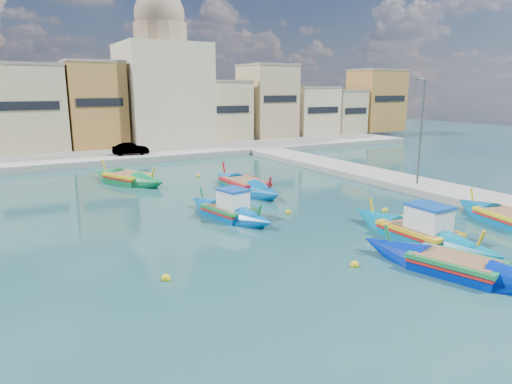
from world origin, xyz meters
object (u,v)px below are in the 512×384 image
object	(u,v)px
luzzu_blue_cabin	(229,212)
luzzu_cyan_south	(509,220)
quay_street_lamp	(420,131)
luzzu_blue_south	(456,268)
luzzu_cyan_mid	(245,187)
luzzu_green	(128,179)
luzzu_turquoise_cabin	(419,234)
church_block	(162,79)

from	to	relation	value
luzzu_blue_cabin	luzzu_cyan_south	world-z (taller)	luzzu_blue_cabin
quay_street_lamp	luzzu_cyan_south	xyz separation A→B (m)	(-2.44, -8.54, -4.07)
quay_street_lamp	luzzu_cyan_south	distance (m)	9.77
luzzu_blue_south	luzzu_cyan_south	size ratio (longest dim) A/B	1.05
luzzu_cyan_mid	luzzu_green	size ratio (longest dim) A/B	1.10
quay_street_lamp	luzzu_turquoise_cabin	xyz separation A→B (m)	(-8.78, -7.91, -3.98)
church_block	luzzu_cyan_mid	bearing A→B (deg)	-97.00
church_block	quay_street_lamp	bearing A→B (deg)	-77.65
luzzu_blue_south	luzzu_cyan_south	xyz separation A→B (m)	(8.32, 2.94, 0.01)
luzzu_cyan_mid	quay_street_lamp	bearing A→B (deg)	-29.60
luzzu_cyan_mid	luzzu_green	bearing A→B (deg)	133.83
church_block	luzzu_turquoise_cabin	bearing A→B (deg)	-91.82
luzzu_cyan_mid	luzzu_blue_south	world-z (taller)	luzzu_cyan_mid
luzzu_blue_cabin	luzzu_blue_south	size ratio (longest dim) A/B	0.90
church_block	luzzu_cyan_south	world-z (taller)	church_block
luzzu_blue_cabin	luzzu_cyan_south	size ratio (longest dim) A/B	0.94
luzzu_blue_south	luzzu_blue_cabin	bearing A→B (deg)	109.75
church_block	luzzu_cyan_mid	xyz separation A→B (m)	(-3.42, -27.83, -8.11)
luzzu_blue_cabin	church_block	bearing A→B (deg)	77.30
quay_street_lamp	luzzu_blue_cabin	distance (m)	15.56
luzzu_turquoise_cabin	luzzu_cyan_mid	size ratio (longest dim) A/B	0.95
luzzu_turquoise_cabin	luzzu_cyan_south	bearing A→B (deg)	-5.73
church_block	quay_street_lamp	xyz separation A→B (m)	(7.44, -34.00, -4.07)
quay_street_lamp	luzzu_blue_cabin	world-z (taller)	quay_street_lamp
luzzu_turquoise_cabin	luzzu_blue_cabin	bearing A→B (deg)	127.03
luzzu_green	luzzu_blue_cabin	bearing A→B (deg)	-78.78
luzzu_green	luzzu_blue_south	xyz separation A→B (m)	(6.79, -24.63, -0.03)
luzzu_cyan_mid	church_block	bearing A→B (deg)	83.00
church_block	luzzu_blue_south	world-z (taller)	church_block
luzzu_turquoise_cabin	luzzu_blue_south	world-z (taller)	luzzu_turquoise_cabin
luzzu_blue_cabin	luzzu_blue_south	bearing A→B (deg)	-70.25
quay_street_lamp	luzzu_cyan_mid	size ratio (longest dim) A/B	0.83
church_block	luzzu_green	distance (m)	24.56
luzzu_blue_cabin	luzzu_blue_south	distance (m)	12.60
luzzu_blue_south	church_block	bearing A→B (deg)	85.82
luzzu_green	quay_street_lamp	bearing A→B (deg)	-36.82
luzzu_turquoise_cabin	luzzu_blue_cabin	world-z (taller)	luzzu_turquoise_cabin
church_block	luzzu_blue_cabin	bearing A→B (deg)	-102.70
luzzu_cyan_mid	luzzu_blue_south	bearing A→B (deg)	-89.70
luzzu_cyan_mid	luzzu_turquoise_cabin	bearing A→B (deg)	-81.58
luzzu_cyan_south	luzzu_turquoise_cabin	bearing A→B (deg)	174.27
luzzu_blue_south	luzzu_cyan_mid	bearing A→B (deg)	90.30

